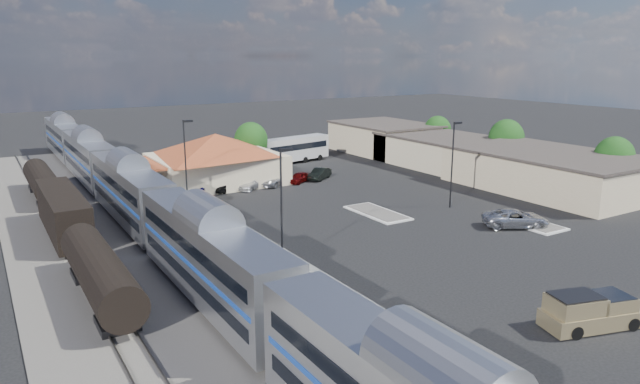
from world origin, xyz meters
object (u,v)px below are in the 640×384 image
station_depot (216,158)px  coach_bus (294,148)px  suv (516,219)px  pickup_truck (593,311)px

station_depot → coach_bus: 16.74m
coach_bus → suv: bearing=171.1°
station_depot → coach_bus: size_ratio=1.52×
pickup_truck → station_depot: bearing=20.9°
station_depot → pickup_truck: 48.68m
coach_bus → station_depot: bearing=104.4°
pickup_truck → coach_bus: 56.72m
suv → station_depot: bearing=58.7°
pickup_truck → suv: bearing=-21.9°
station_depot → suv: 36.56m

